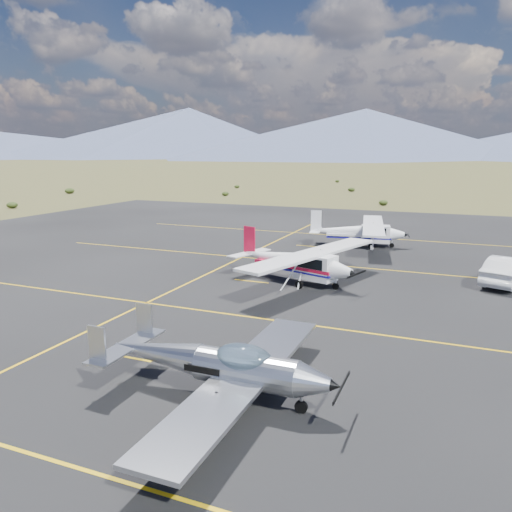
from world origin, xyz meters
The scene contains 6 objects.
ground centered at (0.00, 0.00, 0.00)m, with size 1600.00×1600.00×0.00m, color #383D1C.
apron centered at (0.00, 7.00, 0.00)m, with size 72.00×72.00×0.02m, color black.
aircraft_low_wing centered at (1.27, -4.81, 1.00)m, with size 6.81×9.53×2.08m.
aircraft_cessna centered at (-0.77, 8.33, 1.20)m, with size 7.29×10.59×2.71m.
aircraft_plain centered at (0.38, 19.81, 1.16)m, with size 6.32×10.30×2.60m.
sedan centered at (9.78, 12.07, 0.77)m, with size 1.61×4.61×1.52m, color silver.
Camera 1 is at (7.25, -16.66, 7.00)m, focal length 35.00 mm.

